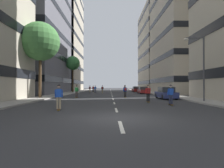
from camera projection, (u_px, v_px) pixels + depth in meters
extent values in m
plane|color=#333335|center=(111.00, 93.00, 40.82)|extent=(188.78, 188.78, 0.00)
cube|color=#9E9991|center=(73.00, 92.00, 44.60)|extent=(2.84, 86.53, 0.14)
cube|color=#9E9991|center=(149.00, 92.00, 44.89)|extent=(2.84, 86.53, 0.14)
cube|color=silver|center=(121.00, 126.00, 7.36)|extent=(0.16, 2.20, 0.01)
cube|color=silver|center=(116.00, 110.00, 12.36)|extent=(0.16, 2.20, 0.01)
cube|color=silver|center=(114.00, 103.00, 17.36)|extent=(0.16, 2.20, 0.01)
cube|color=silver|center=(113.00, 99.00, 22.35)|extent=(0.16, 2.20, 0.01)
cube|color=silver|center=(112.00, 97.00, 27.35)|extent=(0.16, 2.20, 0.01)
cube|color=silver|center=(112.00, 95.00, 32.35)|extent=(0.16, 2.20, 0.01)
cube|color=silver|center=(112.00, 94.00, 37.35)|extent=(0.16, 2.20, 0.01)
cube|color=silver|center=(111.00, 93.00, 42.35)|extent=(0.16, 2.20, 0.01)
cube|color=silver|center=(111.00, 92.00, 47.35)|extent=(0.16, 2.20, 0.01)
cube|color=silver|center=(111.00, 92.00, 52.35)|extent=(0.16, 2.20, 0.01)
cube|color=silver|center=(111.00, 91.00, 57.35)|extent=(0.16, 2.20, 0.01)
cube|color=silver|center=(111.00, 91.00, 62.35)|extent=(0.16, 2.20, 0.01)
cube|color=silver|center=(111.00, 90.00, 67.35)|extent=(0.16, 2.20, 0.01)
cube|color=silver|center=(110.00, 90.00, 72.35)|extent=(0.16, 2.20, 0.01)
cube|color=silver|center=(110.00, 90.00, 77.34)|extent=(0.16, 2.20, 0.01)
cube|color=slate|center=(27.00, 29.00, 40.34)|extent=(16.14, 23.32, 29.01)
cube|color=black|center=(27.00, 80.00, 40.22)|extent=(16.26, 23.44, 1.10)
cube|color=black|center=(27.00, 59.00, 40.27)|extent=(16.26, 23.44, 1.10)
cube|color=black|center=(27.00, 37.00, 40.32)|extent=(16.26, 23.44, 1.10)
cube|color=black|center=(27.00, 16.00, 40.37)|extent=(16.26, 23.44, 1.10)
cube|color=#B2A893|center=(55.00, 40.00, 60.40)|extent=(16.14, 23.12, 34.16)
cube|color=black|center=(54.00, 82.00, 60.25)|extent=(16.26, 23.24, 1.10)
cube|color=black|center=(54.00, 68.00, 60.30)|extent=(16.26, 23.24, 1.10)
cube|color=black|center=(54.00, 53.00, 60.35)|extent=(16.26, 23.24, 1.10)
cube|color=black|center=(55.00, 39.00, 60.40)|extent=(16.26, 23.24, 1.10)
cube|color=black|center=(55.00, 24.00, 60.45)|extent=(16.26, 23.24, 1.10)
cube|color=black|center=(55.00, 10.00, 60.50)|extent=(16.26, 23.24, 1.10)
cube|color=#B2A893|center=(194.00, 30.00, 40.93)|extent=(16.14, 18.58, 28.99)
cube|color=black|center=(194.00, 80.00, 40.81)|extent=(16.26, 18.70, 1.10)
cube|color=black|center=(194.00, 59.00, 40.86)|extent=(16.26, 18.70, 1.10)
cube|color=black|center=(194.00, 38.00, 40.91)|extent=(16.26, 18.70, 1.10)
cube|color=black|center=(194.00, 17.00, 40.96)|extent=(16.26, 18.70, 1.10)
cube|color=#BCB29E|center=(166.00, 50.00, 60.95)|extent=(16.14, 19.54, 27.38)
cube|color=black|center=(166.00, 83.00, 60.84)|extent=(16.26, 19.66, 1.10)
cube|color=black|center=(166.00, 69.00, 60.89)|extent=(16.26, 19.66, 1.10)
cube|color=black|center=(166.00, 56.00, 60.93)|extent=(16.26, 19.66, 1.10)
cube|color=black|center=(166.00, 42.00, 60.98)|extent=(16.26, 19.66, 1.10)
cube|color=black|center=(166.00, 29.00, 61.03)|extent=(16.26, 19.66, 1.10)
cube|color=black|center=(166.00, 16.00, 61.07)|extent=(16.26, 19.66, 1.10)
cube|color=navy|center=(166.00, 95.00, 23.05)|extent=(1.80, 4.40, 0.70)
cube|color=#2D3338|center=(166.00, 89.00, 22.90)|extent=(1.60, 2.10, 0.64)
cylinder|color=black|center=(157.00, 96.00, 24.48)|extent=(0.22, 0.64, 0.64)
cylinder|color=black|center=(168.00, 96.00, 24.51)|extent=(0.22, 0.64, 0.64)
cylinder|color=black|center=(163.00, 97.00, 21.58)|extent=(0.22, 0.64, 0.64)
cylinder|color=black|center=(176.00, 97.00, 21.61)|extent=(0.22, 0.64, 0.64)
cube|color=maroon|center=(143.00, 91.00, 38.65)|extent=(1.80, 4.40, 0.70)
cube|color=#2D3338|center=(143.00, 88.00, 38.50)|extent=(1.60, 2.10, 0.64)
cylinder|color=black|center=(138.00, 92.00, 40.08)|extent=(0.22, 0.64, 0.64)
cylinder|color=black|center=(145.00, 92.00, 40.11)|extent=(0.22, 0.64, 0.64)
cylinder|color=black|center=(140.00, 92.00, 37.18)|extent=(0.22, 0.64, 0.64)
cylinder|color=black|center=(148.00, 92.00, 37.21)|extent=(0.22, 0.64, 0.64)
cube|color=maroon|center=(136.00, 90.00, 48.81)|extent=(1.80, 4.40, 0.70)
cube|color=#2D3338|center=(136.00, 88.00, 48.67)|extent=(1.60, 2.10, 0.64)
cylinder|color=black|center=(132.00, 91.00, 50.24)|extent=(0.22, 0.64, 0.64)
cylinder|color=black|center=(138.00, 91.00, 50.27)|extent=(0.22, 0.64, 0.64)
cylinder|color=black|center=(134.00, 91.00, 47.34)|extent=(0.22, 0.64, 0.64)
cylinder|color=black|center=(140.00, 91.00, 47.37)|extent=(0.22, 0.64, 0.64)
cylinder|color=#4C3823|center=(73.00, 80.00, 43.95)|extent=(0.36, 0.36, 5.91)
sphere|color=#387A3D|center=(73.00, 63.00, 43.99)|extent=(3.42, 3.42, 3.42)
cylinder|color=#4C3823|center=(40.00, 76.00, 23.16)|extent=(0.36, 0.36, 5.53)
sphere|color=#478442|center=(40.00, 41.00, 23.21)|extent=(4.96, 4.96, 4.96)
cylinder|color=#3F3F44|center=(204.00, 69.00, 18.22)|extent=(0.16, 0.16, 6.50)
cylinder|color=#3F3F44|center=(195.00, 38.00, 18.24)|extent=(1.80, 0.10, 0.10)
ellipsoid|color=silver|center=(186.00, 39.00, 18.22)|extent=(0.50, 0.30, 0.24)
cube|color=brown|center=(102.00, 93.00, 41.29)|extent=(0.25, 0.91, 0.02)
cylinder|color=#D8BF4C|center=(102.00, 93.00, 41.61)|extent=(0.18, 0.08, 0.07)
cylinder|color=#D8BF4C|center=(102.00, 93.00, 40.97)|extent=(0.18, 0.08, 0.07)
cylinder|color=tan|center=(102.00, 91.00, 41.29)|extent=(0.15, 0.15, 0.80)
cylinder|color=tan|center=(103.00, 91.00, 41.30)|extent=(0.15, 0.15, 0.80)
cube|color=black|center=(102.00, 88.00, 41.30)|extent=(0.33, 0.22, 0.55)
cylinder|color=black|center=(101.00, 88.00, 41.34)|extent=(0.10, 0.23, 0.55)
cylinder|color=black|center=(103.00, 88.00, 41.37)|extent=(0.10, 0.23, 0.55)
sphere|color=tan|center=(102.00, 86.00, 41.33)|extent=(0.22, 0.22, 0.22)
sphere|color=black|center=(102.00, 86.00, 41.33)|extent=(0.21, 0.21, 0.21)
cube|color=#A52626|center=(102.00, 88.00, 41.12)|extent=(0.27, 0.17, 0.40)
cube|color=brown|center=(125.00, 97.00, 25.38)|extent=(0.35, 0.92, 0.02)
cylinder|color=#D8BF4C|center=(125.00, 97.00, 25.70)|extent=(0.19, 0.10, 0.07)
cylinder|color=#D8BF4C|center=(126.00, 98.00, 25.07)|extent=(0.19, 0.10, 0.07)
cylinder|color=black|center=(124.00, 94.00, 25.37)|extent=(0.16, 0.16, 0.80)
cylinder|color=black|center=(126.00, 94.00, 25.40)|extent=(0.16, 0.16, 0.80)
cube|color=blue|center=(125.00, 89.00, 25.39)|extent=(0.35, 0.25, 0.55)
cylinder|color=blue|center=(124.00, 90.00, 25.40)|extent=(0.13, 0.24, 0.55)
cylinder|color=blue|center=(127.00, 90.00, 25.48)|extent=(0.13, 0.24, 0.55)
sphere|color=beige|center=(125.00, 86.00, 25.42)|extent=(0.22, 0.22, 0.22)
sphere|color=black|center=(125.00, 86.00, 25.42)|extent=(0.21, 0.21, 0.21)
cube|color=#A52626|center=(125.00, 89.00, 25.22)|extent=(0.28, 0.20, 0.40)
cube|color=brown|center=(171.00, 104.00, 15.41)|extent=(0.24, 0.91, 0.02)
cylinder|color=#D8BF4C|center=(169.00, 104.00, 15.72)|extent=(0.18, 0.08, 0.07)
cylinder|color=#D8BF4C|center=(172.00, 105.00, 15.09)|extent=(0.18, 0.08, 0.07)
cylinder|color=#2D334C|center=(170.00, 99.00, 15.40)|extent=(0.15, 0.15, 0.80)
cylinder|color=#2D334C|center=(172.00, 99.00, 15.42)|extent=(0.15, 0.15, 0.80)
cube|color=blue|center=(171.00, 92.00, 15.42)|extent=(0.33, 0.21, 0.55)
cylinder|color=blue|center=(168.00, 92.00, 15.45)|extent=(0.10, 0.23, 0.55)
cylinder|color=blue|center=(173.00, 92.00, 15.48)|extent=(0.10, 0.23, 0.55)
sphere|color=beige|center=(171.00, 86.00, 15.44)|extent=(0.22, 0.22, 0.22)
sphere|color=black|center=(171.00, 86.00, 15.44)|extent=(0.21, 0.21, 0.21)
cube|color=brown|center=(95.00, 93.00, 41.56)|extent=(0.26, 0.91, 0.02)
cylinder|color=#D8BF4C|center=(95.00, 93.00, 41.88)|extent=(0.18, 0.08, 0.07)
cylinder|color=#D8BF4C|center=(95.00, 93.00, 41.24)|extent=(0.18, 0.08, 0.07)
cylinder|color=#2D334C|center=(95.00, 91.00, 41.56)|extent=(0.15, 0.15, 0.80)
cylinder|color=#2D334C|center=(96.00, 91.00, 41.58)|extent=(0.15, 0.15, 0.80)
cube|color=blue|center=(95.00, 88.00, 41.57)|extent=(0.33, 0.22, 0.55)
cylinder|color=blue|center=(94.00, 88.00, 41.61)|extent=(0.11, 0.23, 0.55)
cylinder|color=blue|center=(96.00, 88.00, 41.64)|extent=(0.11, 0.23, 0.55)
sphere|color=#997051|center=(95.00, 86.00, 41.60)|extent=(0.22, 0.22, 0.22)
sphere|color=black|center=(95.00, 86.00, 41.60)|extent=(0.21, 0.21, 0.21)
cube|color=brown|center=(90.00, 92.00, 46.68)|extent=(0.28, 0.91, 0.02)
cylinder|color=#D8BF4C|center=(90.00, 92.00, 47.00)|extent=(0.19, 0.09, 0.07)
cylinder|color=#D8BF4C|center=(90.00, 92.00, 46.36)|extent=(0.19, 0.09, 0.07)
cylinder|color=tan|center=(89.00, 90.00, 46.68)|extent=(0.15, 0.15, 0.80)
cylinder|color=tan|center=(90.00, 90.00, 46.70)|extent=(0.15, 0.15, 0.80)
cube|color=red|center=(90.00, 88.00, 46.69)|extent=(0.34, 0.23, 0.55)
cylinder|color=red|center=(89.00, 88.00, 46.72)|extent=(0.11, 0.24, 0.55)
cylinder|color=red|center=(91.00, 88.00, 46.77)|extent=(0.11, 0.24, 0.55)
sphere|color=tan|center=(90.00, 86.00, 46.72)|extent=(0.22, 0.22, 0.22)
sphere|color=black|center=(90.00, 86.00, 46.72)|extent=(0.21, 0.21, 0.21)
cube|color=black|center=(90.00, 88.00, 46.52)|extent=(0.27, 0.18, 0.40)
cube|color=brown|center=(77.00, 97.00, 25.39)|extent=(0.31, 0.92, 0.02)
cylinder|color=#D8BF4C|center=(77.00, 97.00, 25.71)|extent=(0.19, 0.09, 0.07)
cylinder|color=#D8BF4C|center=(76.00, 98.00, 25.07)|extent=(0.19, 0.09, 0.07)
cylinder|color=#594C47|center=(76.00, 94.00, 25.41)|extent=(0.16, 0.16, 0.80)
cylinder|color=#594C47|center=(77.00, 94.00, 25.39)|extent=(0.16, 0.16, 0.80)
cube|color=green|center=(77.00, 89.00, 25.40)|extent=(0.34, 0.24, 0.55)
cylinder|color=green|center=(75.00, 90.00, 25.48)|extent=(0.12, 0.24, 0.55)
cylinder|color=green|center=(78.00, 90.00, 25.43)|extent=(0.12, 0.24, 0.55)
sphere|color=#997051|center=(77.00, 86.00, 25.43)|extent=(0.22, 0.22, 0.22)
sphere|color=black|center=(77.00, 86.00, 25.43)|extent=(0.21, 0.21, 0.21)
cube|color=brown|center=(93.00, 92.00, 48.50)|extent=(0.30, 0.92, 0.02)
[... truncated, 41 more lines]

